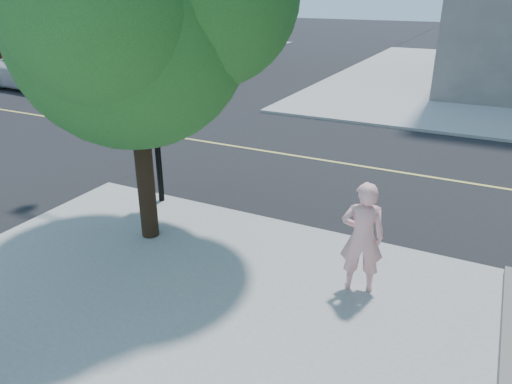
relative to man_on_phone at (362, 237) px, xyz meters
The scene contains 6 objects.
ground 6.52m from the man_on_phone, 163.96° to the left, with size 140.00×140.00×0.00m, color black.
road_ew 8.88m from the man_on_phone, 134.56° to the left, with size 140.00×9.00×0.01m, color black.
sidewalk_nw 37.34m from the man_on_phone, 141.42° to the left, with size 26.00×25.00×0.12m, color #999998.
man_on_phone is the anchor object (origin of this frame).
signal_pole 8.21m from the man_on_phone, 168.92° to the left, with size 4.19×0.48×4.74m.
car_a 21.67m from the man_on_phone, 151.69° to the left, with size 2.93×6.36×1.77m, color silver.
Camera 1 is at (7.76, -8.77, 4.88)m, focal length 33.93 mm.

